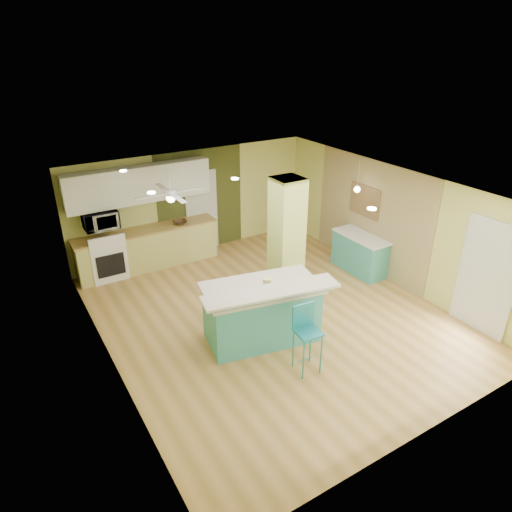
# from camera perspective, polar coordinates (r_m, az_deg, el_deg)

# --- Properties ---
(floor) EXTENTS (6.00, 7.00, 0.01)m
(floor) POSITION_cam_1_polar(r_m,az_deg,el_deg) (8.88, 1.96, -7.40)
(floor) COLOR olive
(floor) RESTS_ON ground
(ceiling) EXTENTS (6.00, 7.00, 0.01)m
(ceiling) POSITION_cam_1_polar(r_m,az_deg,el_deg) (7.79, 2.23, 8.23)
(ceiling) COLOR white
(ceiling) RESTS_ON wall_back
(wall_back) EXTENTS (6.00, 0.01, 2.50)m
(wall_back) POSITION_cam_1_polar(r_m,az_deg,el_deg) (11.13, -7.91, 6.67)
(wall_back) COLOR #C8CA6C
(wall_back) RESTS_ON floor
(wall_front) EXTENTS (6.00, 0.01, 2.50)m
(wall_front) POSITION_cam_1_polar(r_m,az_deg,el_deg) (6.09, 20.90, -12.51)
(wall_front) COLOR #C8CA6C
(wall_front) RESTS_ON floor
(wall_left) EXTENTS (0.01, 7.00, 2.50)m
(wall_left) POSITION_cam_1_polar(r_m,az_deg,el_deg) (7.24, -18.32, -5.50)
(wall_left) COLOR #C8CA6C
(wall_left) RESTS_ON floor
(wall_right) EXTENTS (0.01, 7.00, 2.50)m
(wall_right) POSITION_cam_1_polar(r_m,az_deg,el_deg) (10.10, 16.54, 3.79)
(wall_right) COLOR #C8CA6C
(wall_right) RESTS_ON floor
(wood_panel) EXTENTS (0.02, 3.40, 2.50)m
(wood_panel) POSITION_cam_1_polar(r_m,az_deg,el_deg) (10.46, 14.11, 4.86)
(wood_panel) COLOR #8D7A50
(wood_panel) RESTS_ON floor
(olive_accent) EXTENTS (2.20, 0.02, 2.50)m
(olive_accent) POSITION_cam_1_polar(r_m,az_deg,el_deg) (11.19, -6.93, 6.83)
(olive_accent) COLOR #3F451B
(olive_accent) RESTS_ON floor
(interior_door) EXTENTS (0.82, 0.05, 2.00)m
(interior_door) POSITION_cam_1_polar(r_m,az_deg,el_deg) (11.25, -6.81, 5.59)
(interior_door) COLOR silver
(interior_door) RESTS_ON floor
(french_door) EXTENTS (0.04, 1.08, 2.10)m
(french_door) POSITION_cam_1_polar(r_m,az_deg,el_deg) (8.93, 26.87, -2.42)
(french_door) COLOR silver
(french_door) RESTS_ON floor
(column) EXTENTS (0.55, 0.55, 2.50)m
(column) POSITION_cam_1_polar(r_m,az_deg,el_deg) (8.97, 3.82, 2.04)
(column) COLOR #B6C259
(column) RESTS_ON floor
(kitchen_run) EXTENTS (3.25, 0.63, 0.94)m
(kitchen_run) POSITION_cam_1_polar(r_m,az_deg,el_deg) (10.73, -13.32, 0.98)
(kitchen_run) COLOR #C6C067
(kitchen_run) RESTS_ON floor
(stove) EXTENTS (0.76, 0.66, 1.08)m
(stove) POSITION_cam_1_polar(r_m,az_deg,el_deg) (10.52, -18.16, -0.25)
(stove) COLOR white
(stove) RESTS_ON floor
(upper_cabinets) EXTENTS (3.20, 0.34, 0.80)m
(upper_cabinets) POSITION_cam_1_polar(r_m,az_deg,el_deg) (10.33, -14.38, 8.68)
(upper_cabinets) COLOR white
(upper_cabinets) RESTS_ON wall_back
(microwave) EXTENTS (0.70, 0.48, 0.39)m
(microwave) POSITION_cam_1_polar(r_m,az_deg,el_deg) (10.19, -18.86, 4.27)
(microwave) COLOR silver
(microwave) RESTS_ON wall_back
(ceiling_fan) EXTENTS (1.41, 1.41, 0.61)m
(ceiling_fan) POSITION_cam_1_polar(r_m,az_deg,el_deg) (9.15, -10.66, 7.70)
(ceiling_fan) COLOR silver
(ceiling_fan) RESTS_ON ceiling
(pendant_lamp) EXTENTS (0.14, 0.14, 0.69)m
(pendant_lamp) POSITION_cam_1_polar(r_m,az_deg,el_deg) (10.13, 12.53, 8.15)
(pendant_lamp) COLOR silver
(pendant_lamp) RESTS_ON ceiling
(wall_decor) EXTENTS (0.03, 0.90, 0.70)m
(wall_decor) POSITION_cam_1_polar(r_m,az_deg,el_deg) (10.48, 13.44, 6.72)
(wall_decor) COLOR brown
(wall_decor) RESTS_ON wood_panel
(peninsula) EXTENTS (2.31, 1.58, 1.21)m
(peninsula) POSITION_cam_1_polar(r_m,az_deg,el_deg) (7.94, 0.75, -6.95)
(peninsula) COLOR teal
(peninsula) RESTS_ON floor
(bar_stool) EXTENTS (0.42, 0.42, 1.15)m
(bar_stool) POSITION_cam_1_polar(r_m,az_deg,el_deg) (7.21, 6.25, -8.90)
(bar_stool) COLOR teal
(bar_stool) RESTS_ON floor
(side_counter) EXTENTS (0.57, 1.34, 0.87)m
(side_counter) POSITION_cam_1_polar(r_m,az_deg,el_deg) (10.54, 12.79, 0.33)
(side_counter) COLOR teal
(side_counter) RESTS_ON floor
(fruit_bowl) EXTENTS (0.34, 0.34, 0.08)m
(fruit_bowl) POSITION_cam_1_polar(r_m,az_deg,el_deg) (10.68, -9.47, 4.18)
(fruit_bowl) COLOR #3C2A18
(fruit_bowl) RESTS_ON kitchen_run
(canister) EXTENTS (0.15, 0.15, 0.19)m
(canister) POSITION_cam_1_polar(r_m,az_deg,el_deg) (7.62, 1.39, -3.40)
(canister) COLOR gold
(canister) RESTS_ON peninsula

